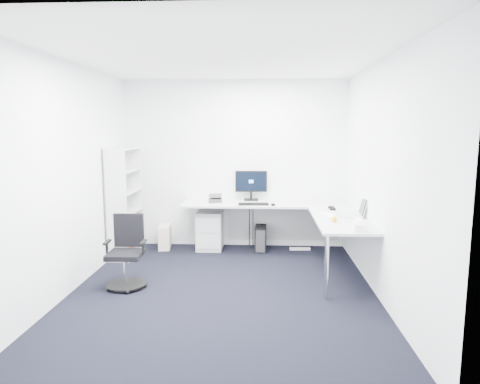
{
  "coord_description": "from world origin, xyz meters",
  "views": [
    {
      "loc": [
        0.46,
        -4.84,
        1.92
      ],
      "look_at": [
        0.15,
        1.05,
        1.05
      ],
      "focal_mm": 32.0,
      "sensor_mm": 36.0,
      "label": 1
    }
  ],
  "objects_px": {
    "monitor": "(251,185)",
    "l_desk": "(268,232)",
    "bookshelf": "(125,202)",
    "laptop": "(346,206)",
    "task_chair": "(125,252)"
  },
  "relations": [
    {
      "from": "task_chair",
      "to": "laptop",
      "type": "height_order",
      "value": "laptop"
    },
    {
      "from": "monitor",
      "to": "task_chair",
      "type": "bearing_deg",
      "value": -130.29
    },
    {
      "from": "laptop",
      "to": "monitor",
      "type": "bearing_deg",
      "value": 141.47
    },
    {
      "from": "l_desk",
      "to": "task_chair",
      "type": "bearing_deg",
      "value": -143.07
    },
    {
      "from": "task_chair",
      "to": "bookshelf",
      "type": "bearing_deg",
      "value": 105.64
    },
    {
      "from": "task_chair",
      "to": "laptop",
      "type": "distance_m",
      "value": 2.88
    },
    {
      "from": "task_chair",
      "to": "l_desk",
      "type": "bearing_deg",
      "value": 34.93
    },
    {
      "from": "laptop",
      "to": "l_desk",
      "type": "bearing_deg",
      "value": 152.83
    },
    {
      "from": "monitor",
      "to": "l_desk",
      "type": "bearing_deg",
      "value": -67.07
    },
    {
      "from": "task_chair",
      "to": "monitor",
      "type": "xyz_separation_m",
      "value": [
        1.47,
        1.88,
        0.58
      ]
    },
    {
      "from": "bookshelf",
      "to": "laptop",
      "type": "relative_size",
      "value": 4.43
    },
    {
      "from": "l_desk",
      "to": "task_chair",
      "type": "distance_m",
      "value": 2.18
    },
    {
      "from": "task_chair",
      "to": "laptop",
      "type": "xyz_separation_m",
      "value": [
        2.76,
        0.68,
        0.47
      ]
    },
    {
      "from": "l_desk",
      "to": "monitor",
      "type": "distance_m",
      "value": 0.9
    },
    {
      "from": "bookshelf",
      "to": "task_chair",
      "type": "xyz_separation_m",
      "value": [
        0.43,
        -1.36,
        -0.38
      ]
    }
  ]
}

